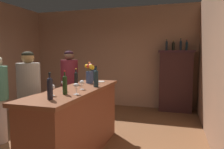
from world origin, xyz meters
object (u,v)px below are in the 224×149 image
object	(u,v)px
wine_bottle_malbec	(76,77)
display_bottle_midright	(187,45)
bar_counter	(78,122)
patron_in_navy	(70,85)
wine_glass_spare	(64,83)
cheese_plate	(100,82)
wine_bottle_rose	(65,84)
display_bottle_center	(181,45)
wine_glass_mid	(76,86)
patron_near_entrance	(29,100)
wine_bottle_riesling	(50,87)
wine_glass_front	(52,88)
flower_arrangement	(90,73)
display_cabinet	(176,80)
wine_bottle_syrah	(96,77)
display_bottle_midleft	(173,46)
wine_glass_rear	(82,83)
wine_bottle_merlot	(93,73)
display_bottle_left	(167,45)

from	to	relation	value
wine_bottle_malbec	display_bottle_midright	size ratio (longest dim) A/B	0.97
bar_counter	patron_in_navy	size ratio (longest dim) A/B	1.34
wine_glass_spare	cheese_plate	xyz separation A→B (m)	(0.13, 1.08, -0.11)
wine_bottle_rose	display_bottle_center	distance (m)	3.92
wine_glass_mid	wine_glass_spare	bearing A→B (deg)	148.39
bar_counter	patron_in_navy	bearing A→B (deg)	123.22
cheese_plate	patron_in_navy	distance (m)	0.94
wine_glass_mid	patron_in_navy	size ratio (longest dim) A/B	0.09
display_bottle_center	patron_near_entrance	world-z (taller)	display_bottle_center
wine_bottle_riesling	wine_bottle_rose	distance (m)	0.33
wine_glass_front	wine_bottle_rose	bearing A→B (deg)	52.82
wine_bottle_malbec	flower_arrangement	world-z (taller)	flower_arrangement
bar_counter	display_bottle_center	bearing A→B (deg)	63.70
display_cabinet	wine_bottle_syrah	world-z (taller)	display_cabinet
wine_glass_front	wine_glass_spare	distance (m)	0.34
bar_counter	cheese_plate	bearing A→B (deg)	85.34
display_cabinet	wine_glass_front	xyz separation A→B (m)	(-1.48, -3.71, 0.29)
wine_glass_front	display_bottle_midleft	xyz separation A→B (m)	(1.39, 3.71, 0.65)
patron_in_navy	wine_glass_front	bearing A→B (deg)	-29.84
flower_arrangement	cheese_plate	bearing A→B (deg)	61.73
display_bottle_midleft	patron_in_navy	size ratio (longest dim) A/B	0.17
wine_glass_mid	wine_glass_rear	size ratio (longest dim) A/B	1.06
wine_bottle_rose	display_bottle_center	bearing A→B (deg)	67.58
wine_glass_rear	bar_counter	bearing A→B (deg)	149.20
wine_bottle_merlot	wine_glass_mid	bearing A→B (deg)	-76.83
display_bottle_midleft	display_bottle_midright	world-z (taller)	display_bottle_midright
flower_arrangement	display_bottle_midleft	bearing A→B (deg)	60.89
wine_glass_rear	patron_near_entrance	distance (m)	0.84
wine_glass_front	display_bottle_left	world-z (taller)	display_bottle_left
bar_counter	wine_bottle_riesling	distance (m)	1.04
wine_glass_mid	flower_arrangement	xyz separation A→B (m)	(-0.25, 1.04, 0.07)
display_bottle_midleft	display_bottle_midright	distance (m)	0.34
wine_bottle_syrah	display_bottle_center	size ratio (longest dim) A/B	0.99
wine_bottle_merlot	cheese_plate	distance (m)	0.26
wine_bottle_riesling	wine_glass_spare	size ratio (longest dim) A/B	2.06
wine_bottle_merlot	wine_bottle_syrah	xyz separation A→B (m)	(0.33, -0.71, 0.01)
flower_arrangement	wine_bottle_riesling	bearing A→B (deg)	-85.81
wine_bottle_malbec	display_bottle_midleft	bearing A→B (deg)	60.78
display_bottle_left	wine_bottle_merlot	bearing A→B (deg)	-120.69
wine_glass_front	wine_bottle_malbec	bearing A→B (deg)	99.06
wine_glass_rear	flower_arrangement	xyz separation A→B (m)	(-0.16, 0.67, 0.08)
flower_arrangement	display_bottle_center	bearing A→B (deg)	57.69
display_bottle_midleft	wine_glass_rear	bearing A→B (deg)	-111.30
bar_counter	flower_arrangement	world-z (taller)	flower_arrangement
wine_bottle_merlot	display_bottle_center	size ratio (longest dim) A/B	0.94
wine_bottle_riesling	display_bottle_left	world-z (taller)	display_bottle_left
display_cabinet	wine_glass_rear	xyz separation A→B (m)	(-1.32, -3.17, 0.28)
cheese_plate	patron_near_entrance	world-z (taller)	patron_near_entrance
wine_glass_mid	wine_bottle_syrah	bearing A→B (deg)	88.81
wine_glass_front	wine_bottle_merlot	bearing A→B (deg)	92.83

